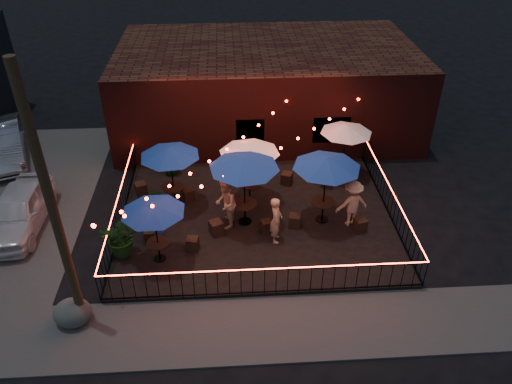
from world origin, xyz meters
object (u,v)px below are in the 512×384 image
cafe_table_3 (249,149)px  cafe_table_5 (346,130)px  cafe_table_2 (244,164)px  cafe_table_4 (327,164)px  cooler (152,226)px  boulder (73,313)px  cafe_table_0 (153,209)px  utility_pole (53,212)px  cafe_table_1 (170,153)px

cafe_table_3 → cafe_table_5: bearing=22.5°
cafe_table_2 → cafe_table_4: cafe_table_2 is taller
cafe_table_4 → cafe_table_5: 3.39m
cooler → boulder: 4.20m
cafe_table_2 → cafe_table_3: cafe_table_2 is taller
cafe_table_0 → boulder: size_ratio=2.72×
cafe_table_5 → boulder: size_ratio=2.33×
cafe_table_0 → cafe_table_3: size_ratio=1.00×
utility_pole → cooler: utility_pole is taller
cafe_table_1 → cafe_table_3: bearing=0.2°
cafe_table_2 → cafe_table_5: size_ratio=1.29×
cafe_table_1 → cafe_table_2: (2.67, -1.36, 0.25)m
cafe_table_3 → cafe_table_0: bearing=-134.7°
cafe_table_5 → cooler: size_ratio=2.76×
boulder → cafe_table_1: bearing=65.9°
cafe_table_3 → cafe_table_4: (2.61, -1.43, 0.14)m
cafe_table_1 → cafe_table_5: size_ratio=1.20×
utility_pole → boulder: size_ratio=8.03×
cafe_table_4 → cafe_table_5: size_ratio=1.15×
cafe_table_0 → cooler: size_ratio=3.23×
cafe_table_5 → cooler: bearing=-154.5°
cafe_table_2 → boulder: 7.14m
cafe_table_3 → cafe_table_4: size_ratio=1.02×
cooler → boulder: cooler is taller
cafe_table_5 → boulder: cafe_table_5 is taller
cafe_table_2 → cooler: 3.96m
cafe_table_2 → cafe_table_5: cafe_table_2 is taller
cafe_table_0 → cafe_table_2: bearing=32.2°
cafe_table_1 → cafe_table_5: bearing=13.6°
cafe_table_3 → cafe_table_5: 4.32m
cafe_table_4 → boulder: bearing=-152.1°
cafe_table_4 → cafe_table_5: cafe_table_4 is taller
utility_pole → cooler: bearing=66.1°
utility_pole → cooler: 5.30m
cafe_table_2 → cafe_table_4: bearing=-1.0°
cafe_table_1 → cafe_table_2: size_ratio=0.93×
cafe_table_2 → cafe_table_1: bearing=152.9°
cafe_table_4 → cafe_table_5: (1.38, 3.08, -0.31)m
cafe_table_3 → cafe_table_4: bearing=-28.7°
cafe_table_2 → boulder: (-5.21, -4.32, -2.26)m
utility_pole → cafe_table_2: bearing=40.8°
cafe_table_5 → utility_pole: bearing=-141.5°
cafe_table_1 → cafe_table_5: 7.10m
cafe_table_0 → cafe_table_1: size_ratio=0.98×
cafe_table_0 → cafe_table_4: bearing=17.3°
cafe_table_1 → cafe_table_4: 5.71m
cafe_table_0 → cafe_table_3: 4.55m
utility_pole → cafe_table_1: bearing=67.9°
cafe_table_2 → cooler: bearing=-170.1°
cafe_table_2 → cafe_table_4: (2.86, -0.05, -0.07)m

